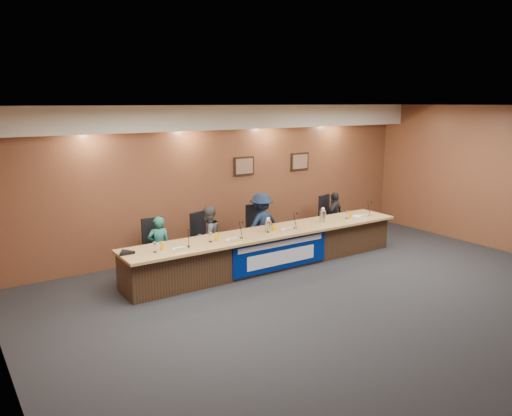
# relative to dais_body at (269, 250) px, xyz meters

# --- Properties ---
(floor) EXTENTS (10.00, 10.00, 0.00)m
(floor) POSITION_rel_dais_body_xyz_m (0.00, -2.40, -0.35)
(floor) COLOR black
(floor) RESTS_ON ground
(ceiling) EXTENTS (10.00, 8.00, 0.04)m
(ceiling) POSITION_rel_dais_body_xyz_m (0.00, -2.40, 2.85)
(ceiling) COLOR silver
(ceiling) RESTS_ON wall_back
(wall_back) EXTENTS (10.00, 0.04, 3.20)m
(wall_back) POSITION_rel_dais_body_xyz_m (0.00, 1.60, 1.25)
(wall_back) COLOR brown
(wall_back) RESTS_ON floor
(wall_left) EXTENTS (0.04, 8.00, 3.20)m
(wall_left) POSITION_rel_dais_body_xyz_m (-5.00, -2.40, 1.25)
(wall_left) COLOR brown
(wall_left) RESTS_ON floor
(soffit) EXTENTS (10.00, 0.50, 0.50)m
(soffit) POSITION_rel_dais_body_xyz_m (0.00, 1.35, 2.60)
(soffit) COLOR beige
(soffit) RESTS_ON wall_back
(dais_body) EXTENTS (6.00, 0.80, 0.70)m
(dais_body) POSITION_rel_dais_body_xyz_m (0.00, 0.00, 0.00)
(dais_body) COLOR #382415
(dais_body) RESTS_ON floor
(dais_top) EXTENTS (6.10, 0.95, 0.05)m
(dais_top) POSITION_rel_dais_body_xyz_m (0.00, -0.05, 0.38)
(dais_top) COLOR #AF844D
(dais_top) RESTS_ON dais_body
(banner) EXTENTS (2.20, 0.02, 0.65)m
(banner) POSITION_rel_dais_body_xyz_m (0.00, -0.41, 0.03)
(banner) COLOR navy
(banner) RESTS_ON dais_body
(banner_text_upper) EXTENTS (2.00, 0.01, 0.10)m
(banner_text_upper) POSITION_rel_dais_body_xyz_m (0.00, -0.43, 0.23)
(banner_text_upper) COLOR silver
(banner_text_upper) RESTS_ON banner
(banner_text_lower) EXTENTS (1.60, 0.01, 0.28)m
(banner_text_lower) POSITION_rel_dais_body_xyz_m (0.00, -0.43, -0.05)
(banner_text_lower) COLOR silver
(banner_text_lower) RESTS_ON banner
(wall_photo_left) EXTENTS (0.52, 0.04, 0.42)m
(wall_photo_left) POSITION_rel_dais_body_xyz_m (0.40, 1.57, 1.50)
(wall_photo_left) COLOR black
(wall_photo_left) RESTS_ON wall_back
(wall_photo_right) EXTENTS (0.52, 0.04, 0.42)m
(wall_photo_right) POSITION_rel_dais_body_xyz_m (2.00, 1.57, 1.50)
(wall_photo_right) COLOR black
(wall_photo_right) RESTS_ON wall_back
(panelist_a) EXTENTS (0.47, 0.36, 1.17)m
(panelist_a) POSITION_rel_dais_body_xyz_m (-2.06, 0.70, 0.23)
(panelist_a) COLOR #1F635B
(panelist_a) RESTS_ON floor
(panelist_b) EXTENTS (0.70, 0.61, 1.24)m
(panelist_b) POSITION_rel_dais_body_xyz_m (-1.00, 0.70, 0.27)
(panelist_b) COLOR #48494C
(panelist_b) RESTS_ON floor
(panelist_c) EXTENTS (0.95, 0.62, 1.38)m
(panelist_c) POSITION_rel_dais_body_xyz_m (0.29, 0.70, 0.34)
(panelist_c) COLOR #121F39
(panelist_c) RESTS_ON floor
(panelist_d) EXTENTS (0.75, 0.55, 1.18)m
(panelist_d) POSITION_rel_dais_body_xyz_m (2.40, 0.70, 0.24)
(panelist_d) COLOR black
(panelist_d) RESTS_ON floor
(office_chair_a) EXTENTS (0.50, 0.50, 0.08)m
(office_chair_a) POSITION_rel_dais_body_xyz_m (-2.06, 0.80, 0.13)
(office_chair_a) COLOR black
(office_chair_a) RESTS_ON floor
(office_chair_b) EXTENTS (0.61, 0.61, 0.08)m
(office_chair_b) POSITION_rel_dais_body_xyz_m (-1.00, 0.80, 0.13)
(office_chair_b) COLOR black
(office_chair_b) RESTS_ON floor
(office_chair_c) EXTENTS (0.56, 0.56, 0.08)m
(office_chair_c) POSITION_rel_dais_body_xyz_m (0.29, 0.80, 0.13)
(office_chair_c) COLOR black
(office_chair_c) RESTS_ON floor
(office_chair_d) EXTENTS (0.60, 0.60, 0.08)m
(office_chair_d) POSITION_rel_dais_body_xyz_m (2.40, 0.80, 0.13)
(office_chair_d) COLOR black
(office_chair_d) RESTS_ON floor
(nameplate_a) EXTENTS (0.24, 0.08, 0.10)m
(nameplate_a) POSITION_rel_dais_body_xyz_m (-2.07, -0.31, 0.45)
(nameplate_a) COLOR white
(nameplate_a) RESTS_ON dais_top
(microphone_a) EXTENTS (0.07, 0.07, 0.02)m
(microphone_a) POSITION_rel_dais_body_xyz_m (-1.87, -0.16, 0.41)
(microphone_a) COLOR black
(microphone_a) RESTS_ON dais_top
(juice_glass_a) EXTENTS (0.06, 0.06, 0.15)m
(juice_glass_a) POSITION_rel_dais_body_xyz_m (-2.32, -0.08, 0.47)
(juice_glass_a) COLOR #F4AC06
(juice_glass_a) RESTS_ON dais_top
(water_glass_a) EXTENTS (0.08, 0.08, 0.18)m
(water_glass_a) POSITION_rel_dais_body_xyz_m (-2.48, -0.14, 0.49)
(water_glass_a) COLOR silver
(water_glass_a) RESTS_ON dais_top
(nameplate_b) EXTENTS (0.24, 0.08, 0.10)m
(nameplate_b) POSITION_rel_dais_body_xyz_m (-1.01, -0.32, 0.45)
(nameplate_b) COLOR white
(nameplate_b) RESTS_ON dais_top
(microphone_b) EXTENTS (0.07, 0.07, 0.02)m
(microphone_b) POSITION_rel_dais_body_xyz_m (-0.80, -0.17, 0.41)
(microphone_b) COLOR black
(microphone_b) RESTS_ON dais_top
(juice_glass_b) EXTENTS (0.06, 0.06, 0.15)m
(juice_glass_b) POSITION_rel_dais_body_xyz_m (-1.24, -0.08, 0.47)
(juice_glass_b) COLOR #F4AC06
(juice_glass_b) RESTS_ON dais_top
(water_glass_b) EXTENTS (0.08, 0.08, 0.18)m
(water_glass_b) POSITION_rel_dais_body_xyz_m (-1.38, -0.09, 0.49)
(water_glass_b) COLOR silver
(water_glass_b) RESTS_ON dais_top
(nameplate_c) EXTENTS (0.24, 0.08, 0.10)m
(nameplate_c) POSITION_rel_dais_body_xyz_m (0.29, -0.26, 0.45)
(nameplate_c) COLOR white
(nameplate_c) RESTS_ON dais_top
(microphone_c) EXTENTS (0.07, 0.07, 0.02)m
(microphone_c) POSITION_rel_dais_body_xyz_m (0.51, -0.14, 0.41)
(microphone_c) COLOR black
(microphone_c) RESTS_ON dais_top
(juice_glass_c) EXTENTS (0.06, 0.06, 0.15)m
(juice_glass_c) POSITION_rel_dais_body_xyz_m (0.05, -0.08, 0.47)
(juice_glass_c) COLOR #F4AC06
(juice_glass_c) RESTS_ON dais_top
(water_glass_c) EXTENTS (0.08, 0.08, 0.18)m
(water_glass_c) POSITION_rel_dais_body_xyz_m (-0.11, -0.10, 0.49)
(water_glass_c) COLOR silver
(water_glass_c) RESTS_ON dais_top
(nameplate_d) EXTENTS (0.24, 0.08, 0.10)m
(nameplate_d) POSITION_rel_dais_body_xyz_m (2.38, -0.26, 0.45)
(nameplate_d) COLOR white
(nameplate_d) RESTS_ON dais_top
(microphone_d) EXTENTS (0.07, 0.07, 0.02)m
(microphone_d) POSITION_rel_dais_body_xyz_m (2.60, -0.15, 0.41)
(microphone_d) COLOR black
(microphone_d) RESTS_ON dais_top
(juice_glass_d) EXTENTS (0.06, 0.06, 0.15)m
(juice_glass_d) POSITION_rel_dais_body_xyz_m (2.14, -0.09, 0.47)
(juice_glass_d) COLOR #F4AC06
(juice_glass_d) RESTS_ON dais_top
(water_glass_d) EXTENTS (0.08, 0.08, 0.18)m
(water_glass_d) POSITION_rel_dais_body_xyz_m (2.01, -0.11, 0.49)
(water_glass_d) COLOR silver
(water_glass_d) RESTS_ON dais_top
(carafe_mid) EXTENTS (0.13, 0.13, 0.22)m
(carafe_mid) POSITION_rel_dais_body_xyz_m (-0.06, -0.04, 0.51)
(carafe_mid) COLOR silver
(carafe_mid) RESTS_ON dais_top
(carafe_right) EXTENTS (0.13, 0.13, 0.25)m
(carafe_right) POSITION_rel_dais_body_xyz_m (1.35, -0.05, 0.53)
(carafe_right) COLOR silver
(carafe_right) RESTS_ON dais_top
(speakerphone) EXTENTS (0.32, 0.32, 0.05)m
(speakerphone) POSITION_rel_dais_body_xyz_m (-2.93, 0.05, 0.43)
(speakerphone) COLOR black
(speakerphone) RESTS_ON dais_top
(paper_stack) EXTENTS (0.26, 0.33, 0.01)m
(paper_stack) POSITION_rel_dais_body_xyz_m (2.36, -0.11, 0.40)
(paper_stack) COLOR white
(paper_stack) RESTS_ON dais_top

